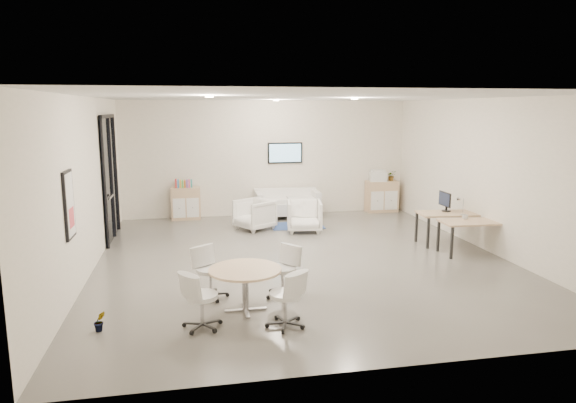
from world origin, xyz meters
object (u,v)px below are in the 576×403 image
Objects in this scene: armchair_left at (254,213)px; desk_rear at (449,216)px; desk_front at (473,224)px; loveseat at (287,204)px; sideboard_right at (382,196)px; round_table at (245,274)px; armchair_right at (304,214)px; sideboard_left at (186,203)px.

desk_rear is (4.07, -2.21, 0.22)m from armchair_left.
loveseat is at bearing 128.50° from desk_front.
sideboard_right is 4.22m from armchair_left.
loveseat is 4.63m from desk_rear.
loveseat is 6.79m from round_table.
desk_rear is at bearing -22.01° from armchair_right.
round_table is at bearing -40.82° from armchair_left.
armchair_left is at bearing -42.25° from sideboard_left.
desk_rear is (2.99, -3.52, 0.28)m from loveseat.
armchair_left is 5.16m from desk_front.
round_table is at bearing -104.84° from loveseat.
desk_front is at bearing 23.64° from round_table.
sideboard_left is at bearing -164.29° from armchair_left.
desk_rear is 1.04× the size of desk_front.
armchair_right is at bearing -144.63° from sideboard_right.
sideboard_right is at bearing 44.69° from armchair_right.
sideboard_right reaches higher than armchair_left.
desk_front is (5.85, -4.56, 0.19)m from sideboard_left.
desk_front reaches higher than round_table.
sideboard_right is at bearing 97.10° from desk_rear.
armchair_right is 3.40m from desk_rear.
desk_front is (4.17, -3.03, 0.21)m from armchair_left.
armchair_left is at bearing 81.21° from round_table.
sideboard_left is 6.80m from round_table.
sideboard_right is 1.07× the size of armchair_right.
sideboard_left is at bearing 97.41° from round_table.
armchair_right reaches higher than armchair_left.
armchair_left is at bearing -128.27° from loveseat.
loveseat reaches higher than round_table.
desk_front is at bearing -37.93° from sideboard_left.
sideboard_right reaches higher than round_table.
sideboard_right is 8.23m from round_table.
loveseat is 5.33m from desk_front.
sideboard_left reaches higher than round_table.
sideboard_left is 2.77m from loveseat.
sideboard_right reaches higher than sideboard_left.
desk_front is (2.99, -2.58, 0.20)m from armchair_right.
sideboard_left is 0.96× the size of sideboard_right.
sideboard_left reaches higher than armchair_right.
sideboard_right is 2.86m from loveseat.
desk_rear is at bearing 29.42° from armchair_left.
loveseat is 2.14× the size of armchair_left.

